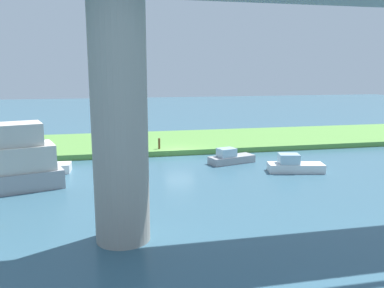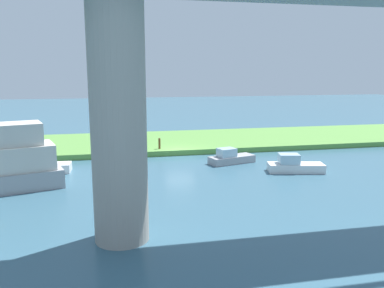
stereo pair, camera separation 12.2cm
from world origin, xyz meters
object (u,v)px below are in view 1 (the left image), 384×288
Objects in this scene: skiff_small at (294,165)px; bridge_pylon at (120,121)px; person_on_bank at (132,139)px; riverboat_paddlewheel at (39,166)px; mooring_post at (159,144)px; pontoon_yellow at (230,158)px.

bridge_pylon is at bearing 36.15° from skiff_small.
skiff_small is at bearing 136.95° from person_on_bank.
riverboat_paddlewheel is (7.49, 6.97, -0.69)m from person_on_bank.
person_on_bank is 0.32× the size of riverboat_paddlewheel.
bridge_pylon is 11.10× the size of mooring_post.
riverboat_paddlewheel is at bearing 26.47° from mooring_post.
skiff_small is at bearing 136.63° from mooring_post.
skiff_small reaches higher than pontoon_yellow.
mooring_post is at bearing 138.25° from person_on_bank.
person_on_bank is at bearing -43.05° from skiff_small.
bridge_pylon is 19.45m from mooring_post.
mooring_post is 7.26m from pontoon_yellow.
mooring_post is at bearing -153.53° from riverboat_paddlewheel.
mooring_post is (-4.16, -18.47, -4.48)m from bridge_pylon.
bridge_pylon is at bearing 112.65° from riverboat_paddlewheel.
person_on_bank reaches higher than riverboat_paddlewheel.
mooring_post is at bearing -102.69° from bridge_pylon.
mooring_post is at bearing -42.65° from pontoon_yellow.
person_on_bank is 10.26m from riverboat_paddlewheel.
skiff_small is at bearing 135.66° from pontoon_yellow.
bridge_pylon is at bearing 77.31° from mooring_post.
mooring_post is 10.98m from riverboat_paddlewheel.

